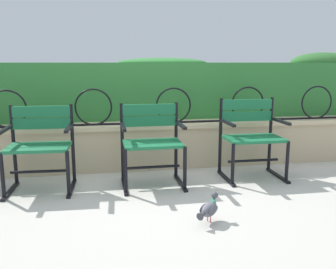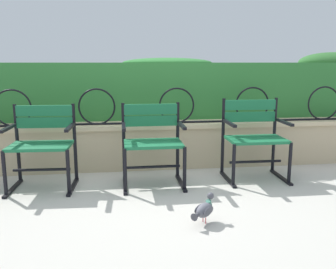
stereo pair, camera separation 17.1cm
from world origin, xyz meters
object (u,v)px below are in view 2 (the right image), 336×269
at_px(park_chair_left, 42,142).
at_px(pigeon_near_chairs, 204,210).
at_px(park_chair_centre, 152,140).
at_px(park_chair_right, 254,136).

xyz_separation_m(park_chair_left, pigeon_near_chairs, (1.41, -1.07, -0.35)).
bearing_deg(park_chair_left, pigeon_near_chairs, -37.13).
bearing_deg(pigeon_near_chairs, park_chair_left, 142.87).
bearing_deg(park_chair_centre, pigeon_near_chairs, -73.10).
height_order(park_chair_centre, park_chair_right, park_chair_right).
bearing_deg(park_chair_right, pigeon_near_chairs, -126.26).
xyz_separation_m(park_chair_left, park_chair_right, (2.20, 0.01, 0.01)).
relative_size(park_chair_left, pigeon_near_chairs, 3.49).
bearing_deg(park_chair_centre, park_chair_right, 2.84).
bearing_deg(pigeon_near_chairs, park_chair_right, 53.74).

